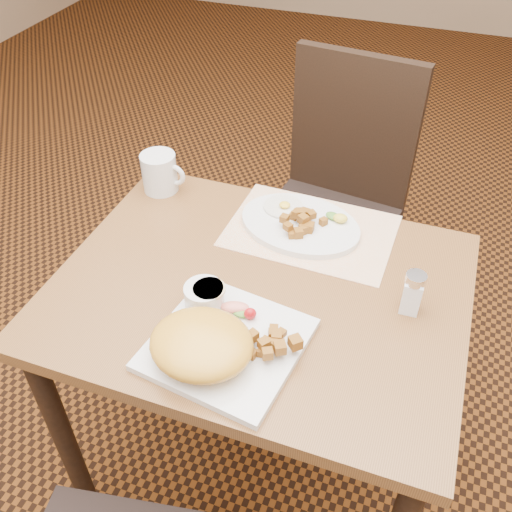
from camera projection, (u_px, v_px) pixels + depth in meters
The scene contains 15 objects.
ground at pixel (258, 461), 1.75m from camera, with size 8.00×8.00×0.00m, color black.
table at pixel (259, 320), 1.33m from camera, with size 0.90×0.70×0.75m.
chair_far at pixel (336, 192), 1.90m from camera, with size 0.47×0.48×0.97m.
placemat at pixel (311, 231), 1.40m from camera, with size 0.40×0.28×0.00m, color white.
plate_square at pixel (227, 344), 1.12m from camera, with size 0.28×0.28×0.02m, color silver.
plate_oval at pixel (300, 225), 1.41m from camera, with size 0.30×0.23×0.02m, color silver, non-canonical shape.
hollandaise_mound at pixel (201, 344), 1.07m from camera, with size 0.20×0.18×0.07m.
ramekin at pixel (204, 295), 1.18m from camera, with size 0.09×0.08×0.05m.
garnish_sq at pixel (240, 310), 1.17m from camera, with size 0.09×0.05×0.03m.
fried_egg at pixel (283, 206), 1.44m from camera, with size 0.10×0.10×0.02m.
garnish_ov at pixel (337, 217), 1.40m from camera, with size 0.06×0.04×0.02m.
salt_shaker at pixel (413, 292), 1.17m from camera, with size 0.04×0.04×0.10m.
coffee_mug at pixel (160, 173), 1.51m from camera, with size 0.12×0.09×0.11m.
home_fries_sq at pixel (270, 342), 1.09m from camera, with size 0.12×0.10×0.04m.
home_fries_ov at pixel (302, 222), 1.38m from camera, with size 0.11×0.11×0.04m.
Camera 1 is at (0.30, -0.85, 1.63)m, focal length 40.00 mm.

